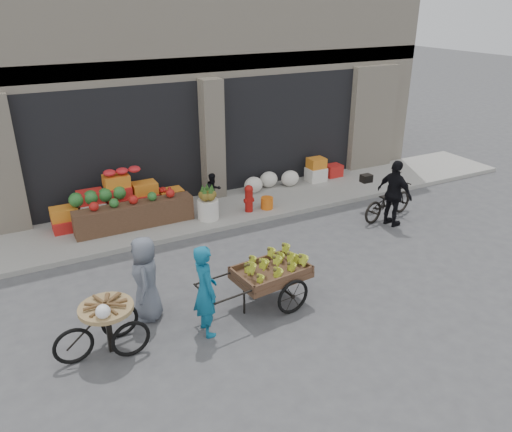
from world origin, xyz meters
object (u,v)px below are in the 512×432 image
tricycle_cart (107,321)px  vendor_grey (146,279)px  seated_person (213,191)px  fire_hydrant (249,197)px  bicycle (388,201)px  vendor_woman (205,290)px  orange_bucket (267,203)px  banana_cart (269,272)px  cyclist (394,194)px  pineapple_bin (208,209)px

tricycle_cart → vendor_grey: bearing=34.3°
seated_person → tricycle_cart: bearing=-139.7°
fire_hydrant → bicycle: bearing=-29.7°
vendor_woman → vendor_grey: 1.14m
orange_bucket → bicycle: bicycle is taller
seated_person → banana_cart: size_ratio=0.40×
seated_person → fire_hydrant: bearing=-52.9°
vendor_woman → cyclist: size_ratio=0.98×
fire_hydrant → banana_cart: (-1.51, -3.78, 0.17)m
seated_person → vendor_grey: 4.76m
seated_person → bicycle: seated_person is taller
fire_hydrant → tricycle_cart: bearing=-139.2°
vendor_grey → fire_hydrant: bearing=148.6°
seated_person → banana_cart: 4.50m
tricycle_cart → pineapple_bin: bearing=45.9°
fire_hydrant → tricycle_cart: 5.78m
vendor_grey → bicycle: 6.76m
pineapple_bin → bicycle: 4.52m
pineapple_bin → vendor_woman: vendor_woman is taller
pineapple_bin → vendor_woman: size_ratio=0.32×
pineapple_bin → tricycle_cart: (-3.27, -3.83, 0.20)m
banana_cart → vendor_grey: bearing=156.6°
fire_hydrant → cyclist: bearing=-36.9°
pineapple_bin → banana_cart: 3.86m
banana_cart → tricycle_cart: 2.86m
fire_hydrant → vendor_grey: vendor_grey is taller
vendor_woman → banana_cart: bearing=-79.0°
banana_cart → tricycle_cart: bearing=173.7°
banana_cart → pineapple_bin: bearing=77.5°
orange_bucket → banana_cart: size_ratio=0.14×
pineapple_bin → tricycle_cart: tricycle_cart is taller
vendor_woman → bicycle: size_ratio=0.94×
fire_hydrant → vendor_grey: (-3.56, -3.15, 0.26)m
orange_bucket → tricycle_cart: tricycle_cart is taller
fire_hydrant → orange_bucket: (0.50, -0.05, -0.23)m
banana_cart → bicycle: bearing=17.7°
pineapple_bin → bicycle: bicycle is taller
vendor_grey → cyclist: bearing=116.0°
banana_cart → fire_hydrant: bearing=61.9°
tricycle_cart → orange_bucket: bearing=33.8°
tricycle_cart → cyclist: size_ratio=0.87×
orange_bucket → seated_person: size_ratio=0.34×
pineapple_bin → seated_person: size_ratio=0.56×
vendor_grey → cyclist: size_ratio=0.93×
orange_bucket → tricycle_cart: 6.14m
seated_person → bicycle: (3.75, -2.39, -0.13)m
fire_hydrant → cyclist: 3.58m
fire_hydrant → seated_person: 0.96m
pineapple_bin → tricycle_cart: bearing=-130.5°
orange_bucket → vendor_grey: (-4.06, -3.10, 0.50)m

